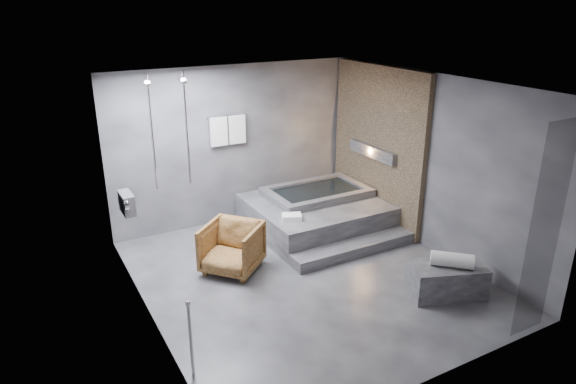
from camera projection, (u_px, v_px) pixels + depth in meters
room at (323, 156)px, 7.29m from camera, size 5.00×5.04×2.82m
tub_deck at (315, 214)px, 9.10m from camera, size 2.20×2.00×0.50m
tub_step at (354, 248)px, 8.19m from camera, size 2.20×0.36×0.18m
concrete_bench at (446, 280)px, 7.01m from camera, size 1.13×0.87×0.45m
driftwood_chair at (232, 248)px, 7.60m from camera, size 1.13×1.12×0.74m
rolled_towel at (452, 260)px, 6.87m from camera, size 0.54×0.53×0.20m
deck_towel at (292, 217)px, 8.24m from camera, size 0.37×0.33×0.08m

